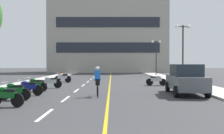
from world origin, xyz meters
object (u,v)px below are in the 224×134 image
(motorcycle_8, at_px, (156,80))
(motorcycle_6, at_px, (35,84))
(motorcycle_4, at_px, (14,91))
(motorcycle_5, at_px, (28,87))
(street_lamp_mid, at_px, (183,40))
(motorcycle_9, at_px, (62,78))
(motorcycle_3, at_px, (6,96))
(cyclist_rider, at_px, (97,81))
(motorcycle_7, at_px, (50,82))
(motorcycle_10, at_px, (63,77))
(street_lamp_far, at_px, (156,50))
(parked_car_near, at_px, (186,79))

(motorcycle_8, bearing_deg, motorcycle_6, -154.87)
(motorcycle_4, relative_size, motorcycle_5, 1.00)
(street_lamp_mid, height_order, motorcycle_9, street_lamp_mid)
(motorcycle_4, bearing_deg, motorcycle_5, 86.49)
(motorcycle_3, distance_m, cyclist_rider, 5.05)
(motorcycle_7, bearing_deg, motorcycle_5, -93.10)
(motorcycle_6, relative_size, motorcycle_7, 0.99)
(street_lamp_mid, relative_size, motorcycle_5, 3.21)
(motorcycle_7, distance_m, motorcycle_10, 7.07)
(motorcycle_10, relative_size, cyclist_rider, 0.96)
(motorcycle_5, xyz_separation_m, motorcycle_10, (-0.22, 11.28, 0.00))
(motorcycle_3, xyz_separation_m, motorcycle_6, (-0.54, 5.82, 0.00))
(motorcycle_6, bearing_deg, motorcycle_10, 89.67)
(motorcycle_10, bearing_deg, street_lamp_far, 43.94)
(street_lamp_mid, bearing_deg, motorcycle_7, -155.28)
(street_lamp_far, distance_m, motorcycle_5, 25.53)
(motorcycle_5, distance_m, motorcycle_10, 11.29)
(motorcycle_5, relative_size, motorcycle_10, 1.00)
(parked_car_near, xyz_separation_m, motorcycle_8, (-0.74, 5.78, -0.44))
(street_lamp_far, xyz_separation_m, motorcycle_3, (-11.21, -26.18, -3.41))
(parked_car_near, xyz_separation_m, motorcycle_7, (-9.11, 3.64, -0.44))
(motorcycle_8, distance_m, motorcycle_9, 9.11)
(motorcycle_6, bearing_deg, cyclist_rider, -30.09)
(parked_car_near, xyz_separation_m, motorcycle_4, (-9.45, -2.32, -0.44))
(motorcycle_4, xyz_separation_m, motorcycle_8, (8.71, 8.10, 0.00))
(motorcycle_10, xyz_separation_m, cyclist_rider, (4.27, -11.60, 0.41))
(parked_car_near, bearing_deg, motorcycle_8, 97.26)
(motorcycle_8, xyz_separation_m, cyclist_rider, (-4.54, -6.67, 0.41))
(motorcycle_5, distance_m, motorcycle_6, 2.21)
(street_lamp_mid, xyz_separation_m, motorcycle_8, (-3.12, -3.16, -3.61))
(street_lamp_mid, xyz_separation_m, motorcycle_3, (-11.45, -13.14, -3.61))
(motorcycle_6, bearing_deg, motorcycle_9, 87.34)
(motorcycle_3, bearing_deg, street_lamp_far, 66.82)
(motorcycle_3, xyz_separation_m, motorcycle_5, (-0.27, 3.63, 0.00))
(motorcycle_7, relative_size, motorcycle_10, 1.00)
(motorcycle_5, relative_size, motorcycle_6, 1.01)
(motorcycle_7, height_order, motorcycle_10, same)
(cyclist_rider, bearing_deg, parked_car_near, 9.60)
(street_lamp_far, height_order, motorcycle_7, street_lamp_far)
(motorcycle_5, relative_size, motorcycle_9, 1.00)
(parked_car_near, relative_size, motorcycle_3, 2.55)
(motorcycle_4, bearing_deg, street_lamp_far, 64.50)
(street_lamp_far, height_order, motorcycle_8, street_lamp_far)
(street_lamp_mid, distance_m, motorcycle_5, 15.52)
(street_lamp_far, relative_size, motorcycle_8, 3.03)
(motorcycle_6, relative_size, cyclist_rider, 0.95)
(parked_car_near, height_order, motorcycle_8, parked_car_near)
(street_lamp_mid, relative_size, street_lamp_far, 1.06)
(motorcycle_6, height_order, motorcycle_9, same)
(street_lamp_mid, xyz_separation_m, motorcycle_7, (-11.49, -5.29, -3.61))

